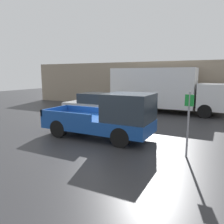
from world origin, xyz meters
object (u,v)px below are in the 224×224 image
(pickup_truck, at_px, (108,117))
(parking_sign, at_px, (188,121))
(delivery_truck, at_px, (161,89))
(car, at_px, (98,106))

(pickup_truck, relative_size, parking_sign, 2.21)
(pickup_truck, distance_m, delivery_truck, 8.24)
(pickup_truck, height_order, delivery_truck, delivery_truck)
(car, relative_size, delivery_truck, 0.53)
(delivery_truck, bearing_deg, car, -123.87)
(pickup_truck, bearing_deg, parking_sign, -11.74)
(pickup_truck, distance_m, parking_sign, 3.61)
(car, xyz_separation_m, delivery_truck, (2.98, 4.44, 0.93))
(delivery_truck, distance_m, parking_sign, 9.53)
(car, bearing_deg, pickup_truck, -53.90)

